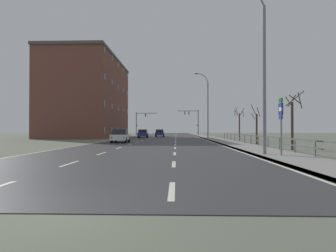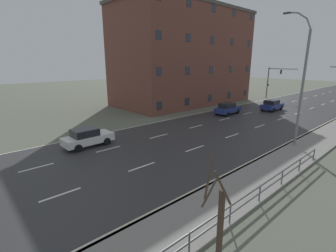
{
  "view_description": "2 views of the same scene",
  "coord_description": "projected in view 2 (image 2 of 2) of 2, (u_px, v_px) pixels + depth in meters",
  "views": [
    {
      "loc": [
        2.45,
        -5.11,
        1.56
      ],
      "look_at": [
        0.55,
        57.95,
        2.35
      ],
      "focal_mm": 30.16,
      "sensor_mm": 36.0,
      "label": 1
    },
    {
      "loc": [
        14.88,
        20.13,
        6.94
      ],
      "look_at": [
        0.0,
        33.5,
        1.65
      ],
      "focal_mm": 25.84,
      "sensor_mm": 36.0,
      "label": 2
    }
  ],
  "objects": [
    {
      "name": "traffic_signal_left",
      "position": [
        273.0,
        78.0,
        46.76
      ],
      "size": [
        5.41,
        0.36,
        5.99
      ],
      "color": "#38383A",
      "rests_on": "ground"
    },
    {
      "name": "ground_plane",
      "position": [
        253.0,
        119.0,
        30.5
      ],
      "size": [
        160.0,
        160.0,
        0.12
      ],
      "color": "#5B6051"
    },
    {
      "name": "road_asphalt_strip",
      "position": [
        292.0,
        107.0,
        38.23
      ],
      "size": [
        14.0,
        120.0,
        0.03
      ],
      "color": "#303033",
      "rests_on": "ground"
    },
    {
      "name": "street_lamp_midground",
      "position": [
        301.0,
        83.0,
        19.32
      ],
      "size": [
        2.27,
        0.24,
        10.83
      ],
      "color": "slate",
      "rests_on": "ground"
    },
    {
      "name": "bare_tree_mid",
      "position": [
        219.0,
        230.0,
        7.6
      ],
      "size": [
        0.96,
        0.96,
        4.32
      ],
      "color": "#423328",
      "rests_on": "ground"
    },
    {
      "name": "car_mid_centre",
      "position": [
        227.0,
        109.0,
        33.05
      ],
      "size": [
        1.95,
        4.16,
        1.57
      ],
      "rotation": [
        0.0,
        0.0,
        0.04
      ],
      "color": "navy",
      "rests_on": "ground"
    },
    {
      "name": "car_near_right",
      "position": [
        87.0,
        137.0,
        20.41
      ],
      "size": [
        1.93,
        4.15,
        1.57
      ],
      "rotation": [
        0.0,
        0.0,
        0.03
      ],
      "color": "silver",
      "rests_on": "ground"
    },
    {
      "name": "brick_building",
      "position": [
        184.0,
        57.0,
        41.21
      ],
      "size": [
        12.02,
        23.97,
        15.67
      ],
      "color": "brown",
      "rests_on": "ground"
    },
    {
      "name": "car_far_left",
      "position": [
        272.0,
        105.0,
        35.77
      ],
      "size": [
        1.85,
        4.1,
        1.57
      ],
      "rotation": [
        0.0,
        0.0,
        0.0
      ],
      "color": "navy",
      "rests_on": "ground"
    }
  ]
}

